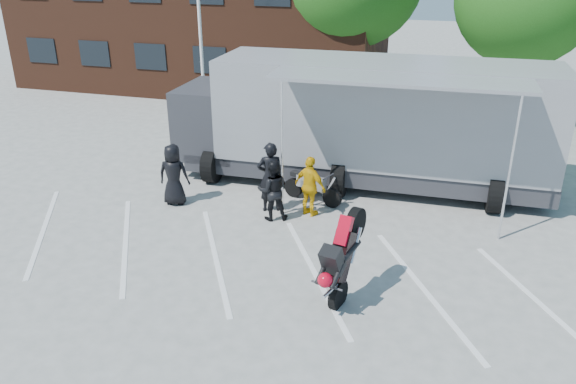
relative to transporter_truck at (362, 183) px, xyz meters
The scene contains 10 objects.
ground 6.50m from the transporter_truck, 92.97° to the right, with size 100.00×100.00×0.00m, color #AAABA5.
parking_bay_lines 5.50m from the transporter_truck, 93.51° to the right, with size 18.00×5.00×0.01m, color white.
office_building 15.86m from the transporter_truck, 131.93° to the left, with size 18.00×8.00×7.00m, color #4E2819.
transporter_truck is the anchor object (origin of this frame).
parked_motorcycle 2.14m from the transporter_truck, 121.79° to the right, with size 0.63×1.89×0.99m, color #ADADB1, non-canonical shape.
stunt_bike_rider 6.00m from the transporter_truck, 82.59° to the right, with size 0.84×1.79×2.11m, color black, non-canonical shape.
spectator_leather_a 5.76m from the transporter_truck, 147.83° to the right, with size 0.85×0.56×1.75m, color black.
spectator_leather_b 3.54m from the transporter_truck, 128.14° to the right, with size 0.71×0.47×1.96m, color black.
spectator_leather_c 3.78m from the transporter_truck, 120.53° to the right, with size 0.80×0.63×1.65m, color black.
spectator_hivis 2.96m from the transporter_truck, 110.32° to the right, with size 0.98×0.41×1.67m, color #EEB40C.
Camera 1 is at (2.73, -9.50, 6.67)m, focal length 35.00 mm.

